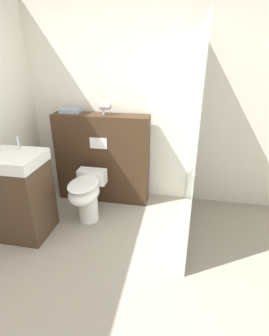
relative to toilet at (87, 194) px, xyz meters
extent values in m
plane|color=#9E9384|center=(0.42, -1.25, -0.36)|extent=(12.00, 12.00, 0.00)
cube|color=silver|center=(0.42, 0.79, 0.89)|extent=(8.00, 0.06, 2.50)
cube|color=#3D2819|center=(0.03, 0.57, 0.23)|extent=(1.23, 0.27, 1.18)
cube|color=white|center=(0.03, 0.43, 0.49)|extent=(0.22, 0.01, 0.14)
cube|color=silver|center=(1.16, 0.04, 0.70)|extent=(0.01, 1.45, 2.13)
sphere|color=#B2B2B7|center=(1.16, -0.65, 0.66)|extent=(0.04, 0.04, 0.04)
cylinder|color=white|center=(0.00, 0.02, -0.16)|extent=(0.24, 0.24, 0.39)
ellipsoid|color=white|center=(0.00, -0.07, 0.05)|extent=(0.34, 0.48, 0.21)
ellipsoid|color=white|center=(0.00, -0.07, 0.17)|extent=(0.33, 0.47, 0.02)
cube|color=white|center=(0.00, 0.22, 0.12)|extent=(0.34, 0.16, 0.18)
cube|color=#473323|center=(-0.61, -0.35, 0.06)|extent=(0.55, 0.49, 0.83)
cube|color=white|center=(-0.61, -0.35, 0.53)|extent=(0.56, 0.50, 0.12)
cylinder|color=silver|center=(-0.61, -0.22, 0.66)|extent=(0.02, 0.02, 0.14)
cylinder|color=#B7B7BC|center=(0.10, 0.55, 0.92)|extent=(0.13, 0.08, 0.08)
cone|color=#B7B7BC|center=(0.18, 0.55, 0.92)|extent=(0.03, 0.07, 0.07)
cylinder|color=#B7B7BC|center=(0.08, 0.55, 0.87)|extent=(0.03, 0.03, 0.10)
cube|color=#8C9EAD|center=(-0.36, 0.58, 0.84)|extent=(0.25, 0.16, 0.05)
camera|label=1|loc=(1.06, -2.52, 1.53)|focal=28.00mm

